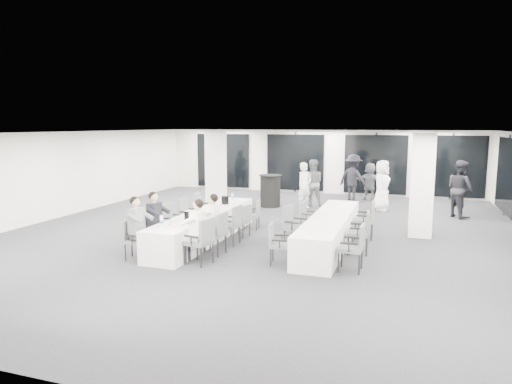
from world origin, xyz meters
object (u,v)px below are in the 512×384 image
chair_side_left_far (307,215)px  standing_guest_a (305,182)px  banquet_table_side (330,231)px  cocktail_table (270,191)px  chair_main_right_near (202,238)px  chair_main_right_second (217,231)px  standing_guest_h (460,185)px  ice_bucket_near (189,216)px  chair_side_left_near (277,241)px  chair_main_left_far (201,207)px  chair_main_left_second (151,228)px  standing_guest_g (216,171)px  chair_main_right_far (254,213)px  standing_guest_b (312,180)px  banquet_table_main (205,226)px  chair_main_left_near (133,237)px  ice_bucket_far (225,200)px  chair_main_left_mid (171,219)px  chair_side_right_mid (362,230)px  chair_main_left_fourth (188,213)px  standing_guest_e (382,182)px  chair_main_right_mid (232,222)px  chair_main_right_fourth (243,219)px  standing_guest_f (370,179)px  chair_side_left_mid (293,223)px

chair_side_left_far → standing_guest_a: bearing=-156.3°
banquet_table_side → cocktail_table: bearing=122.1°
chair_main_right_near → chair_main_right_second: bearing=11.9°
standing_guest_h → chair_main_right_near: bearing=106.7°
ice_bucket_near → chair_side_left_near: bearing=-7.6°
chair_main_left_far → standing_guest_h: 8.45m
chair_main_left_second → standing_guest_h: bearing=137.5°
chair_main_right_near → standing_guest_g: standing_guest_g is taller
chair_main_right_far → standing_guest_g: 7.19m
chair_main_left_second → standing_guest_b: standing_guest_b is taller
banquet_table_main → banquet_table_side: size_ratio=1.00×
chair_main_left_near → chair_main_left_second: chair_main_left_second is taller
banquet_table_main → ice_bucket_near: bearing=-85.2°
chair_side_left_near → ice_bucket_far: size_ratio=3.75×
chair_main_left_near → chair_main_left_mid: 1.78m
chair_main_left_near → chair_side_left_near: (3.20, 0.66, 0.00)m
banquet_table_main → chair_side_left_near: bearing=-30.8°
chair_main_right_second → standing_guest_b: (0.80, 7.09, 0.42)m
chair_side_left_near → chair_main_right_far: bearing=-161.7°
banquet_table_side → standing_guest_b: (-1.56, 5.40, 0.62)m
cocktail_table → standing_guest_b: standing_guest_b is taller
chair_side_left_near → standing_guest_b: 7.41m
chair_main_left_near → chair_side_right_mid: (4.86, 2.08, 0.06)m
banquet_table_side → chair_side_left_far: bearing=126.1°
chair_main_left_fourth → standing_guest_e: (5.00, 5.25, 0.46)m
standing_guest_g → chair_main_left_mid: bearing=-46.9°
chair_main_right_far → chair_main_left_mid: bearing=131.2°
cocktail_table → standing_guest_h: size_ratio=0.55×
chair_main_right_mid → chair_side_left_far: 2.41m
chair_main_right_near → banquet_table_main: bearing=35.1°
chair_main_left_mid → chair_side_right_mid: 4.88m
banquet_table_side → standing_guest_b: standing_guest_b is taller
standing_guest_e → ice_bucket_far: 6.17m
chair_main_right_near → chair_side_right_mid: bearing=-46.6°
cocktail_table → chair_main_right_near: cocktail_table is taller
chair_main_left_second → cocktail_table: bearing=177.0°
chair_main_right_near → chair_side_left_near: 1.63m
chair_main_left_fourth → chair_main_left_far: size_ratio=0.97×
chair_main_left_far → standing_guest_a: size_ratio=0.53×
chair_main_left_second → chair_main_right_fourth: 2.53m
cocktail_table → chair_main_left_second: size_ratio=1.26×
chair_main_right_mid → standing_guest_a: size_ratio=0.53×
chair_main_right_fourth → standing_guest_e: (3.34, 5.26, 0.51)m
banquet_table_side → chair_main_left_mid: 4.12m
chair_side_left_near → standing_guest_f: bearing=163.7°
banquet_table_main → standing_guest_f: bearing=65.7°
chair_main_left_second → standing_guest_h: standing_guest_h is taller
standing_guest_b → standing_guest_e: bearing=162.0°
banquet_table_side → cocktail_table: (-3.01, 4.81, 0.22)m
chair_main_left_near → chair_side_left_mid: (3.19, 2.17, 0.08)m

